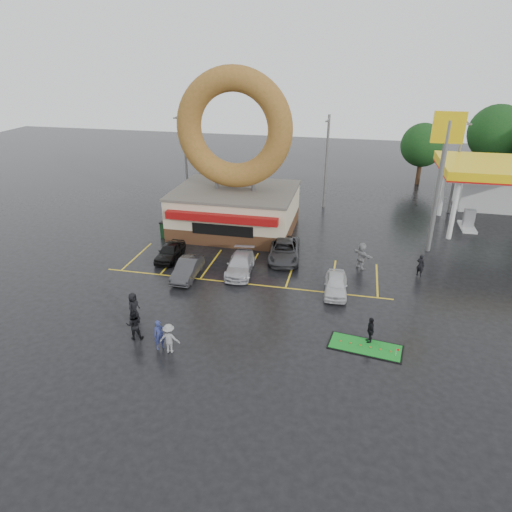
% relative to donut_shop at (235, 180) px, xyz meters
% --- Properties ---
extents(ground, '(120.00, 120.00, 0.00)m').
position_rel_donut_shop_xyz_m(ground, '(3.00, -12.97, -4.46)').
color(ground, black).
rests_on(ground, ground).
extents(donut_shop, '(10.20, 8.70, 13.50)m').
position_rel_donut_shop_xyz_m(donut_shop, '(0.00, 0.00, 0.00)').
color(donut_shop, '#472B19').
rests_on(donut_shop, ground).
extents(gas_station, '(12.30, 13.65, 5.90)m').
position_rel_donut_shop_xyz_m(gas_station, '(23.00, 7.97, -0.77)').
color(gas_station, silver).
rests_on(gas_station, ground).
extents(shell_sign, '(2.20, 0.36, 10.60)m').
position_rel_donut_shop_xyz_m(shell_sign, '(16.00, -0.97, 2.91)').
color(shell_sign, slate).
rests_on(shell_sign, ground).
extents(streetlight_left, '(0.40, 2.21, 9.00)m').
position_rel_donut_shop_xyz_m(streetlight_left, '(-7.00, 6.95, 0.32)').
color(streetlight_left, slate).
rests_on(streetlight_left, ground).
extents(streetlight_mid, '(0.40, 2.21, 9.00)m').
position_rel_donut_shop_xyz_m(streetlight_mid, '(7.00, 7.95, 0.32)').
color(streetlight_mid, slate).
rests_on(streetlight_mid, ground).
extents(streetlight_right, '(0.40, 2.21, 9.00)m').
position_rel_donut_shop_xyz_m(streetlight_right, '(19.00, 8.95, 0.32)').
color(streetlight_right, slate).
rests_on(streetlight_right, ground).
extents(tree_far_c, '(6.30, 6.30, 9.00)m').
position_rel_donut_shop_xyz_m(tree_far_c, '(25.00, 21.03, 1.37)').
color(tree_far_c, '#332114').
rests_on(tree_far_c, ground).
extents(tree_far_d, '(4.90, 4.90, 7.00)m').
position_rel_donut_shop_xyz_m(tree_far_d, '(17.00, 19.03, 0.07)').
color(tree_far_d, '#332114').
rests_on(tree_far_d, ground).
extents(car_black, '(1.50, 3.66, 1.24)m').
position_rel_donut_shop_xyz_m(car_black, '(-3.27, -6.91, -3.84)').
color(car_black, black).
rests_on(car_black, ground).
extents(car_dgrey, '(1.44, 3.88, 1.27)m').
position_rel_donut_shop_xyz_m(car_dgrey, '(-0.93, -9.47, -3.83)').
color(car_dgrey, '#2F2E31').
rests_on(car_dgrey, ground).
extents(car_silver, '(2.14, 4.46, 1.25)m').
position_rel_donut_shop_xyz_m(car_silver, '(2.47, -7.97, -3.84)').
color(car_silver, '#B8B8BD').
rests_on(car_silver, ground).
extents(car_grey, '(2.84, 5.16, 1.37)m').
position_rel_donut_shop_xyz_m(car_grey, '(5.13, -4.97, -3.78)').
color(car_grey, '#313133').
rests_on(car_grey, ground).
extents(car_white, '(1.62, 3.68, 1.23)m').
position_rel_donut_shop_xyz_m(car_white, '(9.28, -9.47, -3.85)').
color(car_white, silver).
rests_on(car_white, ground).
extents(person_blue, '(0.72, 0.71, 1.68)m').
position_rel_donut_shop_xyz_m(person_blue, '(0.56, -17.65, -3.62)').
color(person_blue, navy).
rests_on(person_blue, ground).
extents(person_blackjkt, '(1.04, 0.92, 1.76)m').
position_rel_donut_shop_xyz_m(person_blackjkt, '(-1.16, -17.09, -3.58)').
color(person_blackjkt, black).
rests_on(person_blackjkt, ground).
extents(person_hoodie, '(1.13, 0.71, 1.67)m').
position_rel_donut_shop_xyz_m(person_hoodie, '(1.19, -17.83, -3.63)').
color(person_hoodie, gray).
rests_on(person_hoodie, ground).
extents(person_bystander, '(0.67, 0.92, 1.73)m').
position_rel_donut_shop_xyz_m(person_bystander, '(-2.08, -15.31, -3.60)').
color(person_bystander, black).
rests_on(person_bystander, ground).
extents(person_cameraman, '(0.57, 0.97, 1.55)m').
position_rel_donut_shop_xyz_m(person_cameraman, '(11.43, -14.65, -3.69)').
color(person_cameraman, black).
rests_on(person_cameraman, ground).
extents(person_walker_near, '(1.71, 1.72, 1.98)m').
position_rel_donut_shop_xyz_m(person_walker_near, '(10.84, -5.38, -3.47)').
color(person_walker_near, '#949497').
rests_on(person_walker_near, ground).
extents(person_walker_far, '(0.70, 0.66, 1.60)m').
position_rel_donut_shop_xyz_m(person_walker_far, '(14.89, -5.68, -3.66)').
color(person_walker_far, black).
rests_on(person_walker_far, ground).
extents(dumpster, '(1.97, 1.47, 1.30)m').
position_rel_donut_shop_xyz_m(dumpster, '(-4.70, -2.76, -3.81)').
color(dumpster, '#163A1D').
rests_on(dumpster, ground).
extents(putting_green, '(4.10, 2.23, 0.49)m').
position_rel_donut_shop_xyz_m(putting_green, '(11.25, -15.18, -4.43)').
color(putting_green, black).
rests_on(putting_green, ground).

